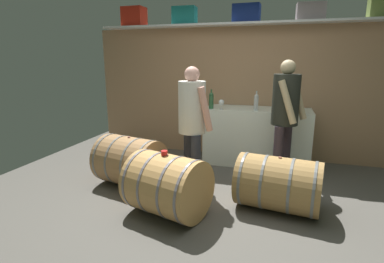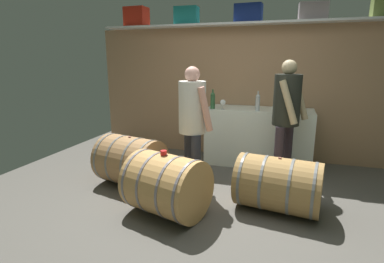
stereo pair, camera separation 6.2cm
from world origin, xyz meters
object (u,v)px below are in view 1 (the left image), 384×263
Objects in this scene: work_cabinet at (257,136)px; wine_bottle_amber at (289,100)px; toolcase_teal at (185,16)px; wine_barrel_flank at (130,161)px; wine_bottle_clear at (256,102)px; tasting_cup at (164,153)px; toolcase_grey at (311,12)px; wine_barrel_far at (278,184)px; visitor_tasting at (192,117)px; wine_bottle_green at (211,100)px; winemaker_pouring at (286,109)px; wine_barrel_near at (167,185)px; wine_glass at (221,103)px; toolcase_navy at (246,14)px; toolcase_red at (134,17)px.

wine_bottle_amber reaches higher than work_cabinet.
wine_bottle_amber is at bearing -3.82° from toolcase_teal.
wine_bottle_clear is at bearing 52.23° from wine_barrel_flank.
work_cabinet reaches higher than tasting_cup.
wine_bottle_clear is (-0.68, -0.40, -1.30)m from toolcase_grey.
toolcase_grey reaches higher than wine_barrel_far.
visitor_tasting is at bearing -69.69° from toolcase_teal.
wine_bottle_green is at bearing 143.94° from visitor_tasting.
wine_barrel_far is 1.26m from visitor_tasting.
winemaker_pouring is at bearing 47.51° from tasting_cup.
winemaker_pouring reaches higher than wine_barrel_flank.
wine_barrel_far is at bearing 38.10° from wine_barrel_near.
wine_glass is at bearing -157.03° from work_cabinet.
winemaker_pouring is at bearing -48.99° from wine_bottle_clear.
wine_barrel_far is 0.59× the size of winemaker_pouring.
wine_glass is 1.06m from visitor_tasting.
wine_bottle_amber is at bearing -4.52° from toolcase_navy.
wine_glass reaches higher than wine_barrel_far.
wine_bottle_amber is 1.05m from wine_glass.
tasting_cup is at bearing -100.95° from toolcase_navy.
wine_barrel_near is 1.21m from wine_barrel_far.
wine_bottle_clear is 0.31× the size of wine_barrel_flank.
wine_barrel_flank is at bearing -125.56° from toolcase_navy.
tasting_cup is at bearing -55.66° from toolcase_red.
wine_bottle_amber is at bearing 51.00° from wine_barrel_flank.
wine_bottle_amber is 1.07× the size of wine_bottle_green.
wine_barrel_near is 1.00× the size of wine_barrel_flank.
wine_bottle_clear is 0.18× the size of winemaker_pouring.
visitor_tasting is (0.02, -1.08, -0.07)m from wine_bottle_green.
wine_barrel_far is (-0.29, -1.74, -2.01)m from toolcase_grey.
toolcase_teal is 2.28m from work_cabinet.
wine_barrel_flank is (-0.75, 0.59, -0.01)m from wine_barrel_near.
toolcase_teal is 1.30× the size of wine_bottle_clear.
wine_barrel_near is at bearing -77.79° from toolcase_teal.
wine_glass reaches higher than wine_barrel_near.
wine_bottle_amber is 0.34× the size of wine_barrel_flank.
toolcase_grey reaches higher than visitor_tasting.
wine_bottle_amber is at bearing -161.93° from winemaker_pouring.
toolcase_teal reaches higher than winemaker_pouring.
wine_bottle_clear is at bearing -55.68° from toolcase_navy.
wine_bottle_amber is (1.72, -0.09, -1.30)m from toolcase_teal.
toolcase_teal is at bearing 148.04° from wine_glass.
wine_bottle_clear is 4.35× the size of tasting_cup.
toolcase_red reaches higher than toolcase_grey.
toolcase_red reaches higher than wine_barrel_flank.
toolcase_grey is at bearing 19.11° from work_cabinet.
wine_bottle_clear is 0.52m from wine_glass.
wine_barrel_near is at bearing -55.14° from toolcase_red.
toolcase_teal is at bearing 94.75° from wine_barrel_flank.
tasting_cup is 0.73m from visitor_tasting.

